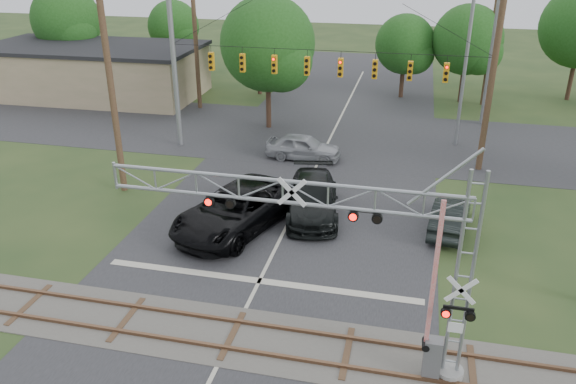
% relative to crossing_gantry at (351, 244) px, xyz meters
% --- Properties ---
extents(ground, '(160.00, 160.00, 0.00)m').
position_rel_crossing_gantry_xyz_m(ground, '(-3.99, -1.64, -4.39)').
color(ground, '#273E1C').
rests_on(ground, ground).
extents(road_main, '(14.00, 90.00, 0.02)m').
position_rel_crossing_gantry_xyz_m(road_main, '(-3.99, 8.36, -4.38)').
color(road_main, '#2A2B2D').
rests_on(road_main, ground).
extents(road_cross, '(90.00, 12.00, 0.02)m').
position_rel_crossing_gantry_xyz_m(road_cross, '(-3.99, 22.36, -4.38)').
color(road_cross, '#2A2B2D').
rests_on(road_cross, ground).
extents(railroad_track, '(90.00, 3.20, 0.17)m').
position_rel_crossing_gantry_xyz_m(railroad_track, '(-3.99, 0.36, -4.36)').
color(railroad_track, '#4F4B45').
rests_on(railroad_track, ground).
extents(crossing_gantry, '(11.25, 0.90, 7.02)m').
position_rel_crossing_gantry_xyz_m(crossing_gantry, '(0.00, 0.00, 0.00)').
color(crossing_gantry, gray).
rests_on(crossing_gantry, ground).
extents(traffic_signal_span, '(19.34, 0.36, 11.50)m').
position_rel_crossing_gantry_xyz_m(traffic_signal_span, '(-3.14, 18.36, 1.34)').
color(traffic_signal_span, gray).
rests_on(traffic_signal_span, ground).
extents(pickup_black, '(5.38, 7.84, 1.99)m').
position_rel_crossing_gantry_xyz_m(pickup_black, '(-6.26, 8.00, -3.39)').
color(pickup_black, black).
rests_on(pickup_black, ground).
extents(car_dark, '(3.50, 6.39, 1.76)m').
position_rel_crossing_gantry_xyz_m(car_dark, '(-3.05, 10.29, -3.51)').
color(car_dark, black).
rests_on(car_dark, ground).
extents(sedan_silver, '(4.66, 2.01, 1.57)m').
position_rel_crossing_gantry_xyz_m(sedan_silver, '(-5.01, 17.68, -3.60)').
color(sedan_silver, '#93959A').
rests_on(sedan_silver, ground).
extents(suv_dark, '(2.19, 4.70, 1.49)m').
position_rel_crossing_gantry_xyz_m(suv_dark, '(3.56, 10.10, -3.64)').
color(suv_dark, black).
rests_on(suv_dark, ground).
extents(commercial_building, '(18.56, 9.74, 4.30)m').
position_rel_crossing_gantry_xyz_m(commercial_building, '(-25.76, 28.85, -2.23)').
color(commercial_building, gray).
rests_on(commercial_building, ground).
extents(streetlight, '(2.68, 0.28, 10.06)m').
position_rel_crossing_gantry_xyz_m(streetlight, '(4.13, 22.54, 1.24)').
color(streetlight, gray).
rests_on(streetlight, ground).
extents(utility_poles, '(26.01, 28.30, 13.37)m').
position_rel_crossing_gantry_xyz_m(utility_poles, '(-1.31, 20.66, 2.07)').
color(utility_poles, '#462A20').
rests_on(utility_poles, ground).
extents(treeline, '(54.09, 28.67, 9.35)m').
position_rel_crossing_gantry_xyz_m(treeline, '(-2.80, 29.62, 1.16)').
color(treeline, '#3C271B').
rests_on(treeline, ground).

